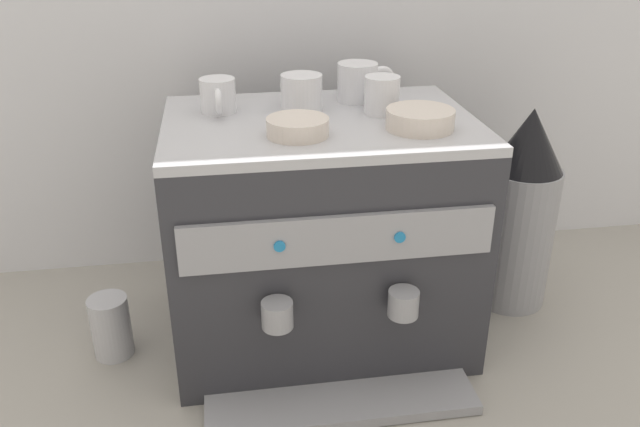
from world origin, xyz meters
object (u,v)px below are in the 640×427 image
at_px(ceramic_cup_3, 218,96).
at_px(espresso_machine, 320,233).
at_px(ceramic_bowl_0, 298,127).
at_px(milk_pitcher, 111,327).
at_px(ceramic_cup_1, 359,82).
at_px(ceramic_cup_2, 381,95).
at_px(coffee_grinder, 520,211).
at_px(ceramic_cup_0, 300,93).
at_px(ceramic_bowl_1, 420,119).

bearing_deg(ceramic_cup_3, espresso_machine, -22.44).
xyz_separation_m(ceramic_bowl_0, milk_pitcher, (-0.39, 0.07, -0.43)).
bearing_deg(milk_pitcher, ceramic_cup_1, 14.35).
bearing_deg(ceramic_cup_3, ceramic_cup_2, -9.60).
bearing_deg(espresso_machine, milk_pitcher, -177.64).
xyz_separation_m(ceramic_cup_3, ceramic_bowl_0, (0.14, -0.16, -0.02)).
distance_m(coffee_grinder, milk_pitcher, 0.92).
xyz_separation_m(ceramic_cup_0, ceramic_cup_1, (0.13, 0.06, 0.00)).
xyz_separation_m(ceramic_cup_2, coffee_grinder, (0.34, 0.03, -0.29)).
relative_size(ceramic_cup_0, milk_pitcher, 0.88).
bearing_deg(espresso_machine, coffee_grinder, 6.78).
relative_size(ceramic_cup_3, coffee_grinder, 0.23).
distance_m(ceramic_cup_1, milk_pitcher, 0.72).
height_order(ceramic_cup_2, ceramic_bowl_0, ceramic_cup_2).
bearing_deg(ceramic_cup_0, coffee_grinder, -0.91).
xyz_separation_m(ceramic_cup_2, ceramic_bowl_1, (0.05, -0.11, -0.02)).
xyz_separation_m(ceramic_cup_0, ceramic_bowl_0, (-0.02, -0.15, -0.02)).
xyz_separation_m(ceramic_cup_3, milk_pitcher, (-0.25, -0.10, -0.45)).
xyz_separation_m(espresso_machine, ceramic_cup_2, (0.12, 0.03, 0.28)).
relative_size(ceramic_cup_3, ceramic_bowl_0, 0.95).
bearing_deg(ceramic_bowl_1, ceramic_cup_2, 113.83).
bearing_deg(coffee_grinder, ceramic_cup_1, 169.81).
xyz_separation_m(ceramic_bowl_0, coffee_grinder, (0.52, 0.14, -0.27)).
distance_m(ceramic_cup_3, milk_pitcher, 0.52).
xyz_separation_m(coffee_grinder, milk_pitcher, (-0.91, -0.07, -0.16)).
height_order(ceramic_bowl_0, coffee_grinder, ceramic_bowl_0).
xyz_separation_m(ceramic_cup_0, coffee_grinder, (0.49, -0.01, -0.29)).
height_order(ceramic_cup_3, ceramic_bowl_0, ceramic_cup_3).
height_order(ceramic_cup_2, coffee_grinder, ceramic_cup_2).
xyz_separation_m(espresso_machine, ceramic_bowl_0, (-0.05, -0.09, 0.26)).
bearing_deg(ceramic_bowl_0, ceramic_cup_0, 80.63).
bearing_deg(espresso_machine, ceramic_cup_0, 115.17).
distance_m(ceramic_cup_1, ceramic_cup_3, 0.29).
distance_m(ceramic_cup_0, ceramic_bowl_1, 0.25).
relative_size(ceramic_cup_2, milk_pitcher, 0.80).
bearing_deg(ceramic_bowl_0, ceramic_cup_3, 129.58).
bearing_deg(ceramic_cup_1, ceramic_cup_2, -76.81).
xyz_separation_m(ceramic_bowl_1, milk_pitcher, (-0.61, 0.06, -0.43)).
height_order(ceramic_cup_0, milk_pitcher, ceramic_cup_0).
bearing_deg(ceramic_cup_2, coffee_grinder, 4.98).
relative_size(espresso_machine, ceramic_cup_1, 4.75).
bearing_deg(milk_pitcher, ceramic_bowl_1, -5.97).
relative_size(ceramic_cup_2, ceramic_cup_3, 1.02).
bearing_deg(ceramic_cup_1, ceramic_cup_0, -156.30).
height_order(ceramic_bowl_0, milk_pitcher, ceramic_bowl_0).
xyz_separation_m(ceramic_cup_1, milk_pitcher, (-0.54, -0.14, -0.46)).
bearing_deg(coffee_grinder, ceramic_cup_0, 179.09).
xyz_separation_m(ceramic_cup_1, ceramic_cup_2, (0.02, -0.10, -0.00)).
height_order(ceramic_cup_0, ceramic_bowl_1, ceramic_cup_0).
bearing_deg(ceramic_cup_0, ceramic_cup_1, 23.70).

